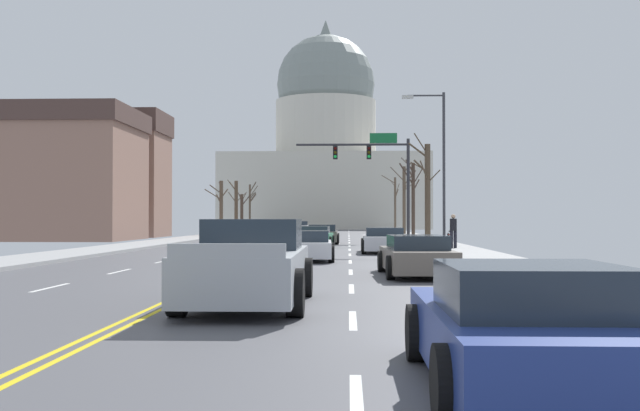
# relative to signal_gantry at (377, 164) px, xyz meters

# --- Properties ---
(ground) EXTENTS (20.00, 180.00, 0.20)m
(ground) POSITION_rel_signal_gantry_xyz_m (-5.47, -15.59, -5.37)
(ground) COLOR #4F4F54
(signal_gantry) EXTENTS (7.91, 0.41, 7.40)m
(signal_gantry) POSITION_rel_signal_gantry_xyz_m (0.00, 0.00, 0.00)
(signal_gantry) COLOR #28282D
(signal_gantry) RESTS_ON ground
(street_lamp_right) EXTENTS (2.15, 0.24, 7.76)m
(street_lamp_right) POSITION_rel_signal_gantry_xyz_m (2.46, -14.46, -0.67)
(street_lamp_right) COLOR #333338
(street_lamp_right) RESTS_ON ground
(capitol_building) EXTENTS (30.40, 19.21, 31.94)m
(capitol_building) POSITION_rel_signal_gantry_xyz_m (-5.47, 61.00, 6.46)
(capitol_building) COLOR beige
(capitol_building) RESTS_ON ground
(sedan_near_00) EXTENTS (2.10, 4.63, 1.20)m
(sedan_near_00) POSITION_rel_signal_gantry_xyz_m (-3.66, -4.85, -4.82)
(sedan_near_00) COLOR #6B6056
(sedan_near_00) RESTS_ON ground
(sedan_near_01) EXTENTS (2.16, 4.69, 1.18)m
(sedan_near_01) POSITION_rel_signal_gantry_xyz_m (-3.89, -10.93, -4.83)
(sedan_near_01) COLOR #1E7247
(sedan_near_01) RESTS_ON ground
(sedan_near_02) EXTENTS (2.15, 4.64, 1.17)m
(sedan_near_02) POSITION_rel_signal_gantry_xyz_m (-0.37, -16.91, -4.84)
(sedan_near_02) COLOR silver
(sedan_near_02) RESTS_ON ground
(sedan_near_03) EXTENTS (2.07, 4.35, 1.14)m
(sedan_near_03) POSITION_rel_signal_gantry_xyz_m (-3.56, -23.44, -4.85)
(sedan_near_03) COLOR silver
(sedan_near_03) RESTS_ON ground
(sedan_near_04) EXTENTS (2.06, 4.73, 1.14)m
(sedan_near_04) POSITION_rel_signal_gantry_xyz_m (-0.12, -30.59, -4.84)
(sedan_near_04) COLOR #6B6056
(sedan_near_04) RESTS_ON ground
(pickup_truck_near_05) EXTENTS (2.25, 5.30, 1.60)m
(pickup_truck_near_05) POSITION_rel_signal_gantry_xyz_m (-3.88, -37.67, -4.67)
(pickup_truck_near_05) COLOR #ADB2B7
(pickup_truck_near_05) RESTS_ON ground
(sedan_near_06) EXTENTS (1.99, 4.24, 1.20)m
(sedan_near_06) POSITION_rel_signal_gantry_xyz_m (-0.38, -44.36, -4.83)
(sedan_near_06) COLOR navy
(sedan_near_06) RESTS_ON ground
(sedan_oncoming_00) EXTENTS (2.01, 4.45, 1.16)m
(sedan_oncoming_00) POSITION_rel_signal_gantry_xyz_m (-10.61, 8.05, -4.85)
(sedan_oncoming_00) COLOR navy
(sedan_oncoming_00) RESTS_ON ground
(sedan_oncoming_01) EXTENTS (2.04, 4.34, 1.20)m
(sedan_oncoming_01) POSITION_rel_signal_gantry_xyz_m (-10.50, 21.03, -4.81)
(sedan_oncoming_01) COLOR silver
(sedan_oncoming_01) RESTS_ON ground
(sedan_oncoming_02) EXTENTS (2.10, 4.65, 1.26)m
(sedan_oncoming_02) POSITION_rel_signal_gantry_xyz_m (-7.47, 32.76, -4.80)
(sedan_oncoming_02) COLOR silver
(sedan_oncoming_02) RESTS_ON ground
(sedan_oncoming_03) EXTENTS (1.99, 4.48, 1.16)m
(sedan_oncoming_03) POSITION_rel_signal_gantry_xyz_m (-10.69, 44.21, -4.84)
(sedan_oncoming_03) COLOR #1E7247
(sedan_oncoming_03) RESTS_ON ground
(flank_building_00) EXTENTS (8.33, 6.42, 10.67)m
(flank_building_00) POSITION_rel_signal_gantry_xyz_m (-21.88, 11.21, 0.01)
(flank_building_00) COLOR #8C6656
(flank_building_00) RESTS_ON ground
(flank_building_01) EXTENTS (10.28, 9.36, 9.64)m
(flank_building_01) POSITION_rel_signal_gantry_xyz_m (-22.78, 1.95, -0.52)
(flank_building_01) COLOR #8C6656
(flank_building_01) RESTS_ON ground
(bare_tree_00) EXTENTS (2.06, 2.22, 6.42)m
(bare_tree_00) POSITION_rel_signal_gantry_xyz_m (3.31, 33.17, -1.99)
(bare_tree_00) COLOR brown
(bare_tree_00) RESTS_ON ground
(bare_tree_01) EXTENTS (1.08, 2.30, 5.93)m
(bare_tree_01) POSITION_rel_signal_gantry_xyz_m (-14.01, 38.58, -2.07)
(bare_tree_01) COLOR brown
(bare_tree_01) RESTS_ON ground
(bare_tree_02) EXTENTS (1.72, 2.14, 6.07)m
(bare_tree_02) POSITION_rel_signal_gantry_xyz_m (2.76, 3.58, -2.14)
(bare_tree_02) COLOR #423328
(bare_tree_02) RESTS_ON ground
(bare_tree_03) EXTENTS (1.60, 2.25, 4.52)m
(bare_tree_03) POSITION_rel_signal_gantry_xyz_m (-13.66, 28.84, -3.06)
(bare_tree_03) COLOR #423328
(bare_tree_03) RESTS_ON ground
(bare_tree_04) EXTENTS (2.47, 0.86, 6.68)m
(bare_tree_04) POSITION_rel_signal_gantry_xyz_m (3.20, 17.73, -1.88)
(bare_tree_04) COLOR brown
(bare_tree_04) RESTS_ON ground
(bare_tree_05) EXTENTS (2.14, 1.99, 4.89)m
(bare_tree_05) POSITION_rel_signal_gantry_xyz_m (-13.67, 15.60, -2.68)
(bare_tree_05) COLOR brown
(bare_tree_05) RESTS_ON ground
(bare_tree_06) EXTENTS (1.92, 1.73, 6.61)m
(bare_tree_06) POSITION_rel_signal_gantry_xyz_m (2.77, -6.22, -2.09)
(bare_tree_06) COLOR #4C3D2D
(bare_tree_06) RESTS_ON ground
(bare_tree_07) EXTENTS (1.99, 1.11, 5.43)m
(bare_tree_07) POSITION_rel_signal_gantry_xyz_m (-13.56, 24.05, -2.54)
(bare_tree_07) COLOR #4C3D2D
(bare_tree_07) RESTS_ON ground
(pedestrian_00) EXTENTS (0.35, 0.34, 1.67)m
(pedestrian_00) POSITION_rel_signal_gantry_xyz_m (3.14, -14.79, -4.32)
(pedestrian_00) COLOR black
(pedestrian_00) RESTS_ON ground
(bicycle_parked) EXTENTS (0.12, 1.77, 0.85)m
(bicycle_parked) POSITION_rel_signal_gantry_xyz_m (3.30, -12.29, -4.90)
(bicycle_parked) COLOR black
(bicycle_parked) RESTS_ON ground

